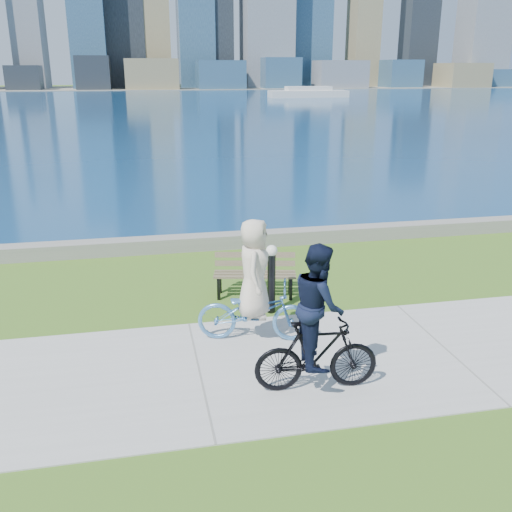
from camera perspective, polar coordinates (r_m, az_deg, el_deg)
The scene contains 10 objects.
ground at distance 9.91m, azimuth 18.28°, elevation -8.77°, with size 320.00×320.00×0.00m, color #3A6019.
concrete_path at distance 9.91m, azimuth 18.29°, elevation -8.72°, with size 80.00×3.50×0.02m, color #A6A5A0.
seawall at distance 15.13m, azimuth 6.89°, elevation 2.12°, with size 90.00×0.50×0.35m, color slate.
bay_water at distance 79.82m, azimuth -8.61°, elevation 14.96°, with size 320.00×131.00×0.01m, color navy.
far_shore at distance 137.71m, azimuth -10.16°, elevation 16.23°, with size 320.00×30.00×0.12m, color slate.
ferry_far at distance 92.42m, azimuth 5.25°, elevation 15.94°, with size 12.23×3.49×1.66m.
park_bench at distance 11.35m, azimuth -0.11°, elevation -1.48°, with size 1.70×0.89×0.84m.
bollard_lamp at distance 10.46m, azimuth 1.56°, elevation -1.85°, with size 0.21×0.21×1.31m.
cyclist_woman at distance 9.37m, azimuth -0.20°, elevation -4.05°, with size 1.11×1.99×2.08m.
cyclist_man at distance 7.93m, azimuth 6.16°, elevation -7.43°, with size 0.71×1.78×2.15m.
Camera 1 is at (-4.71, -7.56, 4.35)m, focal length 40.00 mm.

